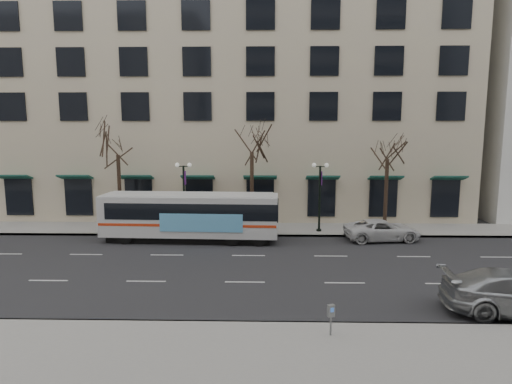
{
  "coord_description": "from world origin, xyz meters",
  "views": [
    {
      "loc": [
        1.02,
        -22.89,
        7.57
      ],
      "look_at": [
        0.47,
        1.75,
        4.0
      ],
      "focal_mm": 30.0,
      "sensor_mm": 36.0,
      "label": 1
    }
  ],
  "objects_px": {
    "tree_far_right": "(388,146)",
    "tree_far_left": "(117,142)",
    "lamp_post_left": "(184,193)",
    "city_bus": "(191,215)",
    "lamp_post_right": "(320,194)",
    "tree_far_mid": "(252,139)",
    "pay_station": "(331,313)",
    "white_pickup": "(382,230)"
  },
  "relations": [
    {
      "from": "lamp_post_right",
      "to": "city_bus",
      "type": "bearing_deg",
      "value": -165.14
    },
    {
      "from": "city_bus",
      "to": "lamp_post_right",
      "type": "bearing_deg",
      "value": 16.99
    },
    {
      "from": "tree_far_left",
      "to": "pay_station",
      "type": "xyz_separation_m",
      "value": [
        13.42,
        -16.92,
        -5.71
      ]
    },
    {
      "from": "pay_station",
      "to": "tree_far_right",
      "type": "bearing_deg",
      "value": 49.2
    },
    {
      "from": "lamp_post_right",
      "to": "tree_far_left",
      "type": "bearing_deg",
      "value": 177.71
    },
    {
      "from": "city_bus",
      "to": "pay_station",
      "type": "xyz_separation_m",
      "value": [
        7.48,
        -13.91,
        -0.8
      ]
    },
    {
      "from": "tree_far_left",
      "to": "white_pickup",
      "type": "bearing_deg",
      "value": -7.74
    },
    {
      "from": "tree_far_right",
      "to": "pay_station",
      "type": "distance_m",
      "value": 18.95
    },
    {
      "from": "tree_far_left",
      "to": "tree_far_mid",
      "type": "xyz_separation_m",
      "value": [
        10.0,
        0.0,
        0.21
      ]
    },
    {
      "from": "white_pickup",
      "to": "lamp_post_right",
      "type": "bearing_deg",
      "value": 57.98
    },
    {
      "from": "lamp_post_right",
      "to": "city_bus",
      "type": "xyz_separation_m",
      "value": [
        -9.08,
        -2.41,
        -1.16
      ]
    },
    {
      "from": "tree_far_mid",
      "to": "white_pickup",
      "type": "bearing_deg",
      "value": -15.91
    },
    {
      "from": "lamp_post_right",
      "to": "white_pickup",
      "type": "relative_size",
      "value": 1.01
    },
    {
      "from": "tree_far_right",
      "to": "lamp_post_left",
      "type": "height_order",
      "value": "tree_far_right"
    },
    {
      "from": "lamp_post_right",
      "to": "white_pickup",
      "type": "distance_m",
      "value": 5.08
    },
    {
      "from": "pay_station",
      "to": "tree_far_mid",
      "type": "bearing_deg",
      "value": 81.88
    },
    {
      "from": "tree_far_right",
      "to": "city_bus",
      "type": "relative_size",
      "value": 0.66
    },
    {
      "from": "lamp_post_right",
      "to": "white_pickup",
      "type": "xyz_separation_m",
      "value": [
        4.11,
        -2.0,
        -2.22
      ]
    },
    {
      "from": "tree_far_left",
      "to": "tree_far_mid",
      "type": "bearing_deg",
      "value": 0.0
    },
    {
      "from": "lamp_post_left",
      "to": "city_bus",
      "type": "bearing_deg",
      "value": -68.98
    },
    {
      "from": "tree_far_left",
      "to": "pay_station",
      "type": "relative_size",
      "value": 7.21
    },
    {
      "from": "white_pickup",
      "to": "tree_far_right",
      "type": "bearing_deg",
      "value": -24.79
    },
    {
      "from": "lamp_post_left",
      "to": "tree_far_left",
      "type": "bearing_deg",
      "value": 173.17
    },
    {
      "from": "tree_far_left",
      "to": "city_bus",
      "type": "height_order",
      "value": "tree_far_left"
    },
    {
      "from": "lamp_post_right",
      "to": "pay_station",
      "type": "distance_m",
      "value": 16.52
    },
    {
      "from": "tree_far_mid",
      "to": "lamp_post_left",
      "type": "relative_size",
      "value": 1.64
    },
    {
      "from": "tree_far_mid",
      "to": "white_pickup",
      "type": "distance_m",
      "value": 11.32
    },
    {
      "from": "lamp_post_left",
      "to": "pay_station",
      "type": "relative_size",
      "value": 4.51
    },
    {
      "from": "tree_far_left",
      "to": "lamp_post_left",
      "type": "distance_m",
      "value": 6.29
    },
    {
      "from": "city_bus",
      "to": "pay_station",
      "type": "relative_size",
      "value": 10.51
    },
    {
      "from": "tree_far_right",
      "to": "city_bus",
      "type": "bearing_deg",
      "value": -167.93
    },
    {
      "from": "tree_far_left",
      "to": "lamp_post_left",
      "type": "xyz_separation_m",
      "value": [
        5.01,
        -0.6,
        -3.75
      ]
    },
    {
      "from": "tree_far_mid",
      "to": "tree_far_right",
      "type": "bearing_deg",
      "value": -0.0
    },
    {
      "from": "lamp_post_left",
      "to": "tree_far_right",
      "type": "bearing_deg",
      "value": 2.29
    },
    {
      "from": "lamp_post_left",
      "to": "pay_station",
      "type": "bearing_deg",
      "value": -62.75
    },
    {
      "from": "tree_far_right",
      "to": "tree_far_left",
      "type": "bearing_deg",
      "value": 180.0
    },
    {
      "from": "tree_far_mid",
      "to": "lamp_post_right",
      "type": "xyz_separation_m",
      "value": [
        5.01,
        -0.6,
        -3.96
      ]
    },
    {
      "from": "lamp_post_right",
      "to": "white_pickup",
      "type": "height_order",
      "value": "lamp_post_right"
    },
    {
      "from": "lamp_post_left",
      "to": "pay_station",
      "type": "distance_m",
      "value": 18.46
    },
    {
      "from": "tree_far_mid",
      "to": "city_bus",
      "type": "xyz_separation_m",
      "value": [
        -4.07,
        -3.01,
        -5.12
      ]
    },
    {
      "from": "lamp_post_left",
      "to": "city_bus",
      "type": "distance_m",
      "value": 2.83
    },
    {
      "from": "tree_far_right",
      "to": "pay_station",
      "type": "xyz_separation_m",
      "value": [
        -6.58,
        -16.92,
        -5.43
      ]
    }
  ]
}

